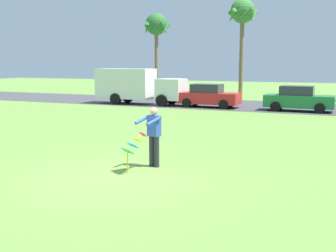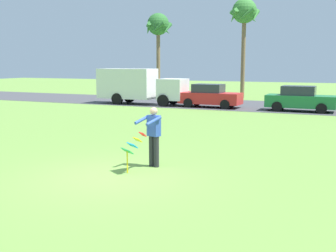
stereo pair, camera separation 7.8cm
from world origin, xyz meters
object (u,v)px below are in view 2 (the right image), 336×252
Objects in this scene: kite_held at (132,146)px; palm_tree_right_near at (244,15)px; palm_tree_left_near at (158,27)px; person_kite_flyer at (153,134)px; parked_truck_white_box at (137,85)px; parked_car_green at (300,99)px; parked_car_red at (210,96)px.

palm_tree_right_near reaches higher than kite_held.
palm_tree_left_near is at bearing 113.94° from kite_held.
person_kite_flyer is 18.67m from parked_truck_white_box.
parked_truck_white_box is (-9.01, 17.00, 0.69)m from kite_held.
palm_tree_left_near is at bearing 146.47° from parked_car_green.
palm_tree_right_near is at bearing 56.59° from parked_truck_white_box.
kite_held is 0.26× the size of parked_car_red.
person_kite_flyer reaches higher than parked_car_green.
palm_tree_left_near is at bearing 175.03° from palm_tree_right_near.
kite_held is 17.20m from parked_car_green.
person_kite_flyer is at bearing -64.95° from palm_tree_left_near.
parked_car_green is at bearing 81.33° from kite_held.
parked_car_red is at bearing 180.00° from parked_car_green.
parked_truck_white_box is 11.12m from palm_tree_left_near.
palm_tree_left_near reaches higher than person_kite_flyer.
parked_car_red reaches higher than kite_held.
parked_car_red is at bearing 101.14° from kite_held.
parked_car_green is 0.49× the size of palm_tree_right_near.
parked_truck_white_box is at bearing -180.00° from parked_car_red.
kite_held is at bearing -66.06° from palm_tree_left_near.
parked_car_green is (2.59, 17.00, 0.05)m from kite_held.
parked_car_red is 1.00× the size of parked_car_green.
palm_tree_right_near reaches higher than parked_car_green.
person_kite_flyer is 1.59× the size of kite_held.
palm_tree_right_near reaches higher than parked_car_red.
palm_tree_left_near is at bearing 115.05° from person_kite_flyer.
palm_tree_left_near is (-12.02, 25.73, 5.50)m from person_kite_flyer.
palm_tree_left_near is (-8.43, 9.52, 5.68)m from parked_car_red.
parked_car_red is 5.94m from parked_car_green.
palm_tree_right_near is (8.56, -0.74, 0.66)m from palm_tree_left_near.
parked_car_red is 13.92m from palm_tree_left_near.
person_kite_flyer is at bearing -60.27° from parked_truck_white_box.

